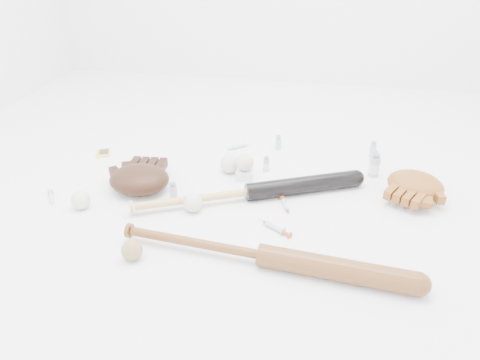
% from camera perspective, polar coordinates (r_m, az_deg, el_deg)
% --- Properties ---
extents(bat_dark, '(0.89, 0.46, 0.07)m').
position_cam_1_polar(bat_dark, '(1.80, 1.11, -1.48)').
color(bat_dark, black).
rests_on(bat_dark, ground).
extents(bat_wood, '(0.99, 0.17, 0.07)m').
position_cam_1_polar(bat_wood, '(1.48, 2.68, -9.14)').
color(bat_wood, brown).
rests_on(bat_wood, ground).
extents(glove_dark, '(0.31, 0.31, 0.10)m').
position_cam_1_polar(glove_dark, '(1.90, -12.17, 0.12)').
color(glove_dark, black).
rests_on(glove_dark, ground).
extents(glove_tan, '(0.35, 0.35, 0.09)m').
position_cam_1_polar(glove_tan, '(1.95, 20.59, -0.51)').
color(glove_tan, brown).
rests_on(glove_tan, ground).
extents(trading_card, '(0.09, 0.10, 0.00)m').
position_cam_1_polar(trading_card, '(2.27, -16.34, 3.18)').
color(trading_card, gold).
rests_on(trading_card, ground).
extents(pedestal, '(0.08, 0.08, 0.04)m').
position_cam_1_polar(pedestal, '(1.96, 0.60, 0.72)').
color(pedestal, white).
rests_on(pedestal, ground).
extents(baseball_on_pedestal, '(0.07, 0.07, 0.07)m').
position_cam_1_polar(baseball_on_pedestal, '(1.93, 0.61, 2.19)').
color(baseball_on_pedestal, silver).
rests_on(baseball_on_pedestal, pedestal).
extents(baseball_left, '(0.07, 0.07, 0.07)m').
position_cam_1_polar(baseball_left, '(1.85, -18.86, -2.33)').
color(baseball_left, silver).
rests_on(baseball_left, ground).
extents(baseball_upper, '(0.08, 0.08, 0.08)m').
position_cam_1_polar(baseball_upper, '(2.00, -1.26, 2.01)').
color(baseball_upper, silver).
rests_on(baseball_upper, ground).
extents(baseball_mid, '(0.07, 0.07, 0.07)m').
position_cam_1_polar(baseball_mid, '(1.74, -5.74, -2.78)').
color(baseball_mid, silver).
rests_on(baseball_mid, ground).
extents(baseball_aged, '(0.07, 0.07, 0.07)m').
position_cam_1_polar(baseball_aged, '(1.54, -13.04, -8.33)').
color(baseball_aged, '#977A48').
rests_on(baseball_aged, ground).
extents(syringe_0, '(0.10, 0.12, 0.02)m').
position_cam_1_polar(syringe_0, '(1.96, -22.02, -1.97)').
color(syringe_0, '#ADBCC6').
rests_on(syringe_0, ground).
extents(syringe_1, '(0.15, 0.12, 0.02)m').
position_cam_1_polar(syringe_1, '(1.65, 4.25, -5.79)').
color(syringe_1, '#ADBCC6').
rests_on(syringe_1, ground).
extents(syringe_2, '(0.13, 0.11, 0.02)m').
position_cam_1_polar(syringe_2, '(2.23, -0.10, 4.14)').
color(syringe_2, '#ADBCC6').
rests_on(syringe_2, ground).
extents(syringe_3, '(0.07, 0.14, 0.02)m').
position_cam_1_polar(syringe_3, '(1.77, 5.57, -3.13)').
color(syringe_3, '#ADBCC6').
rests_on(syringe_3, ground).
extents(vial_0, '(0.03, 0.03, 0.08)m').
position_cam_1_polar(vial_0, '(2.21, 15.89, 3.62)').
color(vial_0, '#AAB4BB').
rests_on(vial_0, ground).
extents(vial_1, '(0.03, 0.03, 0.07)m').
position_cam_1_polar(vial_1, '(2.21, 4.70, 4.59)').
color(vial_1, '#AAB4BB').
rests_on(vial_1, ground).
extents(vial_2, '(0.03, 0.03, 0.07)m').
position_cam_1_polar(vial_2, '(2.01, 3.22, 2.00)').
color(vial_2, '#AAB4BB').
rests_on(vial_2, ground).
extents(vial_3, '(0.04, 0.04, 0.10)m').
position_cam_1_polar(vial_3, '(2.04, 16.07, 1.76)').
color(vial_3, '#AAB4BB').
rests_on(vial_3, ground).
extents(vial_4, '(0.03, 0.03, 0.07)m').
position_cam_1_polar(vial_4, '(1.82, -8.11, -1.41)').
color(vial_4, '#AAB4BB').
rests_on(vial_4, ground).
extents(vial_5, '(0.02, 0.02, 0.06)m').
position_cam_1_polar(vial_5, '(2.15, 16.15, 2.65)').
color(vial_5, '#AAB4BB').
rests_on(vial_5, ground).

